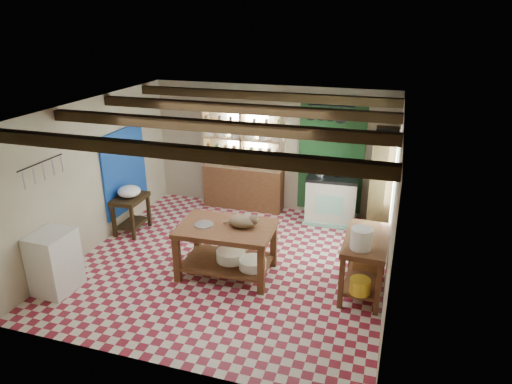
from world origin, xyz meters
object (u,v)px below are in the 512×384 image
(prep_table, at_px, (132,214))
(white_cabinet, at_px, (54,262))
(stove, at_px, (331,199))
(right_counter, at_px, (364,264))
(work_table, at_px, (227,250))
(cat, at_px, (242,221))

(prep_table, distance_m, white_cabinet, 2.08)
(stove, bearing_deg, right_counter, -73.44)
(right_counter, bearing_deg, prep_table, 172.12)
(stove, relative_size, right_counter, 0.80)
(work_table, xyz_separation_m, stove, (1.29, 2.47, 0.06))
(stove, height_order, white_cabinet, stove)
(white_cabinet, xyz_separation_m, right_counter, (4.40, 1.34, -0.03))
(prep_table, relative_size, right_counter, 0.58)
(right_counter, relative_size, cat, 2.92)
(prep_table, height_order, white_cabinet, white_cabinet)
(work_table, bearing_deg, white_cabinet, -155.07)
(white_cabinet, relative_size, right_counter, 0.76)
(work_table, xyz_separation_m, prep_table, (-2.26, 0.89, -0.06))
(white_cabinet, distance_m, cat, 2.86)
(stove, bearing_deg, work_table, -120.63)
(stove, xyz_separation_m, white_cabinet, (-3.57, -3.66, -0.01))
(work_table, xyz_separation_m, cat, (0.25, 0.06, 0.51))
(stove, height_order, cat, cat)
(prep_table, distance_m, right_counter, 4.44)
(work_table, distance_m, stove, 2.79)
(work_table, height_order, stove, stove)
(work_table, relative_size, cat, 3.51)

